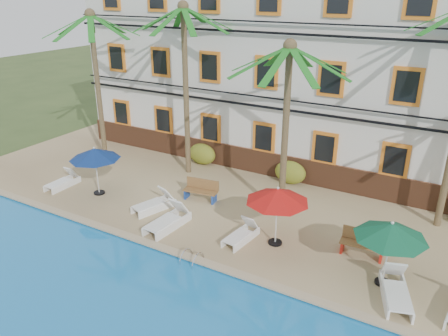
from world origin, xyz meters
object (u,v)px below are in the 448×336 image
Objects in this scene: umbrella_blue at (95,154)px; bench_left at (201,190)px; palm_c at (287,105)px; umbrella_green at (391,231)px; palm_a at (96,66)px; umbrella_red at (278,195)px; pool_ladder at (192,261)px; lounger_d at (241,234)px; bench_right at (363,243)px; lounger_e at (396,290)px; lounger_b at (155,203)px; lounger_c at (168,220)px; lounger_a at (63,181)px; palm_b at (185,67)px.

umbrella_blue is 4.86m from bench_left.
umbrella_green is at bearing -30.07° from palm_c.
palm_c is at bearing -4.59° from palm_a.
bench_left is at bearing 158.76° from umbrella_red.
palm_c reaches higher than umbrella_red.
umbrella_red is at bearing 50.34° from pool_ladder.
bench_right is at bearing 17.32° from lounger_d.
lounger_e is at bearing -6.34° from lounger_d.
bench_left is 1.02× the size of bench_right.
umbrella_red is 3.04× the size of pool_ladder.
umbrella_blue is 0.98× the size of umbrella_red.
palm_c is at bearing 147.27° from lounger_e.
palm_c is 4.53× the size of bench_right.
lounger_b is 9.76m from lounger_e.
umbrella_blue is at bearing -179.25° from lounger_b.
bench_left is (-3.52, -0.55, -4.06)m from palm_c.
palm_c reaches higher than lounger_c.
palm_a is 11.99m from umbrella_red.
palm_c reaches higher than lounger_d.
lounger_d is (10.04, -3.46, -4.71)m from palm_a.
umbrella_red is 10.65m from lounger_a.
palm_c is 6.73m from lounger_b.
palm_a reaches higher than lounger_b.
palm_a is 15.75m from umbrella_green.
palm_b is at bearing 47.25° from lounger_a.
palm_b is 6.04m from palm_c.
lounger_c reaches higher than pool_ladder.
lounger_b is at bearing -123.99° from bench_left.
bench_left reaches higher than lounger_b.
umbrella_red is 1.07× the size of lounger_c.
lounger_c is at bearing 145.22° from pool_ladder.
lounger_d is at bearing -33.88° from bench_left.
umbrella_blue reaches higher than bench_right.
bench_right is at bearing 6.41° from lounger_b.
umbrella_green is 5.26m from lounger_d.
palm_b is 5.28× the size of bench_right.
pool_ladder is (-4.88, -3.25, -0.47)m from bench_right.
lounger_a is 0.79× the size of lounger_e.
palm_b is 3.63× the size of umbrella_blue.
lounger_a is at bearing -176.26° from lounger_b.
lounger_a is at bearing 177.68° from lounger_e.
lounger_e is (12.83, -0.89, -1.58)m from umbrella_blue.
umbrella_blue is at bearing -175.13° from bench_right.
lounger_a reaches higher than lounger_d.
lounger_a is (-9.79, -2.63, -4.27)m from palm_c.
lounger_b is 4.13m from pool_ladder.
umbrella_blue is 1.05× the size of lounger_c.
umbrella_red is 4.71m from lounger_e.
umbrella_red is at bearing -15.19° from palm_a.
umbrella_blue is 2.58m from lounger_a.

